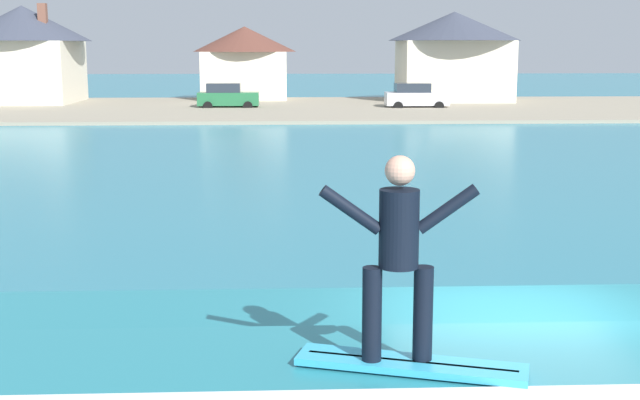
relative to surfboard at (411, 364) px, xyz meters
name	(u,v)px	position (x,y,z in m)	size (l,w,h in m)	color
surfboard	(411,364)	(0.00, 0.00, 0.00)	(1.89, 0.94, 0.06)	#33A5CC
surfer	(399,248)	(-0.11, 0.04, 0.97)	(1.27, 0.32, 1.67)	black
shoreline_bank	(317,108)	(1.40, 53.11, -1.75)	(120.00, 22.92, 0.20)	gray
car_near_shore	(227,96)	(-4.86, 53.35, -0.91)	(4.25, 2.15, 1.86)	#23663D
car_far_shore	(416,96)	(8.30, 52.73, -0.91)	(4.37, 2.14, 1.86)	silver
house_with_chimney	(24,49)	(-20.36, 58.95, 2.29)	(10.01, 10.01, 7.47)	beige
house_gabled_white	(454,51)	(12.30, 59.67, 2.16)	(10.22, 10.22, 7.01)	beige
house_small_cottage	(245,60)	(-4.01, 62.84, 1.44)	(8.27, 8.27, 5.95)	beige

